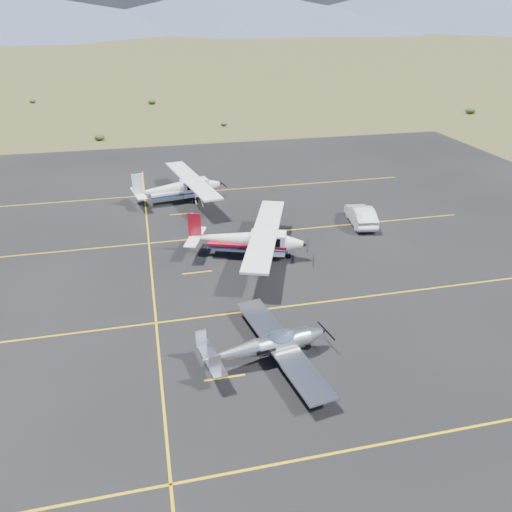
{
  "coord_description": "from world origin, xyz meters",
  "views": [
    {
      "loc": [
        -5.79,
        -22.29,
        15.99
      ],
      "look_at": [
        0.73,
        5.92,
        1.6
      ],
      "focal_mm": 35.0,
      "sensor_mm": 36.0,
      "label": 1
    }
  ],
  "objects_px": {
    "aircraft_cessna": "(248,239)",
    "aircraft_plain": "(179,187)",
    "sedan": "(361,215)",
    "aircraft_low_wing": "(269,345)"
  },
  "relations": [
    {
      "from": "aircraft_cessna",
      "to": "sedan",
      "type": "distance_m",
      "value": 11.04
    },
    {
      "from": "sedan",
      "to": "aircraft_cessna",
      "type": "bearing_deg",
      "value": 28.8
    },
    {
      "from": "aircraft_cessna",
      "to": "aircraft_plain",
      "type": "distance_m",
      "value": 13.15
    },
    {
      "from": "aircraft_low_wing",
      "to": "aircraft_plain",
      "type": "height_order",
      "value": "aircraft_plain"
    },
    {
      "from": "aircraft_plain",
      "to": "sedan",
      "type": "bearing_deg",
      "value": -43.03
    },
    {
      "from": "aircraft_cessna",
      "to": "aircraft_plain",
      "type": "height_order",
      "value": "aircraft_cessna"
    },
    {
      "from": "aircraft_low_wing",
      "to": "sedan",
      "type": "xyz_separation_m",
      "value": [
        11.8,
        15.59,
        -0.14
      ]
    },
    {
      "from": "aircraft_low_wing",
      "to": "aircraft_cessna",
      "type": "relative_size",
      "value": 0.75
    },
    {
      "from": "aircraft_low_wing",
      "to": "sedan",
      "type": "height_order",
      "value": "aircraft_low_wing"
    },
    {
      "from": "aircraft_low_wing",
      "to": "sedan",
      "type": "distance_m",
      "value": 19.55
    }
  ]
}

